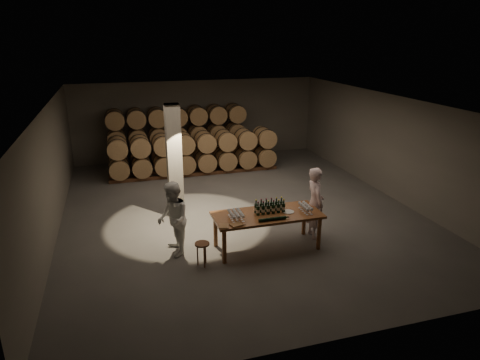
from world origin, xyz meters
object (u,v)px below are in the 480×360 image
object	(u,v)px
stool	(202,247)
person_man	(315,203)
tasting_table	(267,218)
notebook_near	(236,225)
plate	(288,212)
person_woman	(173,219)
bottle_cluster	(270,208)

from	to	relation	value
stool	person_man	xyz separation A→B (m)	(3.06, 0.65, 0.47)
tasting_table	notebook_near	size ratio (longest dim) A/B	10.31
tasting_table	plate	bearing A→B (deg)	-4.80
notebook_near	stool	xyz separation A→B (m)	(-0.79, 0.03, -0.46)
tasting_table	plate	world-z (taller)	plate
person_woman	stool	bearing A→B (deg)	33.82
bottle_cluster	person_man	bearing A→B (deg)	8.60
notebook_near	person_man	size ratio (longest dim) A/B	0.14
person_woman	notebook_near	bearing A→B (deg)	57.80
tasting_table	person_woman	size ratio (longest dim) A/B	1.45
tasting_table	bottle_cluster	distance (m)	0.25
person_man	stool	bearing A→B (deg)	105.75
bottle_cluster	plate	bearing A→B (deg)	-13.49
plate	tasting_table	bearing A→B (deg)	175.20
plate	person_man	world-z (taller)	person_man
stool	person_woman	world-z (taller)	person_woman
notebook_near	person_woman	size ratio (longest dim) A/B	0.14
tasting_table	person_woman	world-z (taller)	person_woman
tasting_table	bottle_cluster	world-z (taller)	bottle_cluster
stool	notebook_near	bearing A→B (deg)	-2.17
bottle_cluster	person_woman	distance (m)	2.31
person_man	person_woman	distance (m)	3.59
notebook_near	tasting_table	bearing A→B (deg)	10.58
person_woman	plate	bearing A→B (deg)	79.76
notebook_near	bottle_cluster	bearing A→B (deg)	11.68
bottle_cluster	stool	xyz separation A→B (m)	(-1.76, -0.45, -0.57)
person_woman	bottle_cluster	bearing A→B (deg)	80.84
bottle_cluster	notebook_near	xyz separation A→B (m)	(-0.98, -0.48, -0.11)
tasting_table	bottle_cluster	bearing A→B (deg)	36.71
tasting_table	plate	size ratio (longest dim) A/B	9.53
bottle_cluster	person_man	size ratio (longest dim) A/B	0.40
plate	person_woman	world-z (taller)	person_woman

